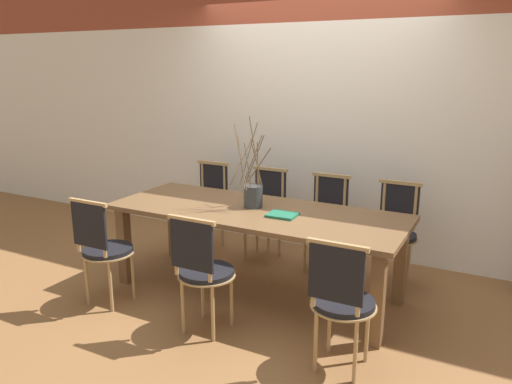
# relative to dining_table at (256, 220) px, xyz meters

# --- Properties ---
(ground_plane) EXTENTS (16.00, 16.00, 0.00)m
(ground_plane) POSITION_rel_dining_table_xyz_m (0.00, 0.00, -0.64)
(ground_plane) COLOR olive
(wall_rear) EXTENTS (12.00, 0.06, 3.20)m
(wall_rear) POSITION_rel_dining_table_xyz_m (0.00, 1.28, 0.96)
(wall_rear) COLOR white
(wall_rear) RESTS_ON ground_plane
(dining_table) EXTENTS (2.44, 0.93, 0.73)m
(dining_table) POSITION_rel_dining_table_xyz_m (0.00, 0.00, 0.00)
(dining_table) COLOR brown
(dining_table) RESTS_ON ground_plane
(chair_near_leftend) EXTENTS (0.42, 0.42, 0.90)m
(chair_near_leftend) POSITION_rel_dining_table_xyz_m (-0.96, -0.75, -0.14)
(chair_near_leftend) COLOR black
(chair_near_leftend) RESTS_ON ground_plane
(chair_near_left) EXTENTS (0.42, 0.42, 0.90)m
(chair_near_left) POSITION_rel_dining_table_xyz_m (-0.03, -0.75, -0.14)
(chair_near_left) COLOR black
(chair_near_left) RESTS_ON ground_plane
(chair_near_center) EXTENTS (0.42, 0.42, 0.90)m
(chair_near_center) POSITION_rel_dining_table_xyz_m (0.99, -0.75, -0.14)
(chair_near_center) COLOR black
(chair_near_center) RESTS_ON ground_plane
(chair_far_leftend) EXTENTS (0.42, 0.42, 0.90)m
(chair_far_leftend) POSITION_rel_dining_table_xyz_m (-0.97, 0.75, -0.14)
(chair_far_leftend) COLOR black
(chair_far_leftend) RESTS_ON ground_plane
(chair_far_left) EXTENTS (0.42, 0.42, 0.90)m
(chair_far_left) POSITION_rel_dining_table_xyz_m (-0.30, 0.75, -0.14)
(chair_far_left) COLOR black
(chair_far_left) RESTS_ON ground_plane
(chair_far_center) EXTENTS (0.42, 0.42, 0.90)m
(chair_far_center) POSITION_rel_dining_table_xyz_m (0.33, 0.75, -0.14)
(chair_far_center) COLOR black
(chair_far_center) RESTS_ON ground_plane
(chair_far_right) EXTENTS (0.42, 0.42, 0.90)m
(chair_far_right) POSITION_rel_dining_table_xyz_m (0.97, 0.75, -0.14)
(chair_far_right) COLOR black
(chair_far_right) RESTS_ON ground_plane
(vase_centerpiece) EXTENTS (0.29, 0.34, 0.76)m
(vase_centerpiece) POSITION_rel_dining_table_xyz_m (-0.06, 0.06, 0.20)
(vase_centerpiece) COLOR #33383D
(vase_centerpiece) RESTS_ON dining_table
(book_stack) EXTENTS (0.23, 0.19, 0.02)m
(book_stack) POSITION_rel_dining_table_xyz_m (0.27, -0.06, 0.10)
(book_stack) COLOR #1E6B4C
(book_stack) RESTS_ON dining_table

